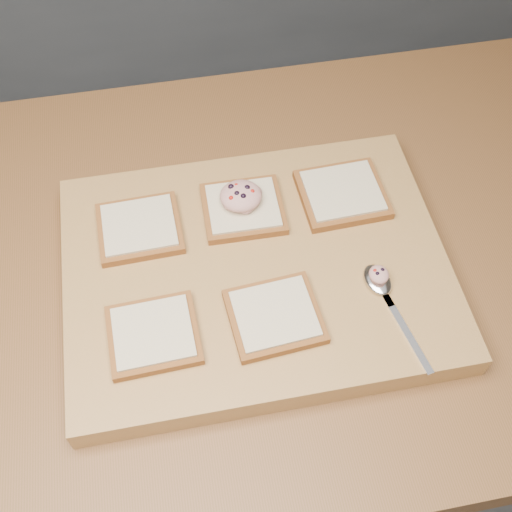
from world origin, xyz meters
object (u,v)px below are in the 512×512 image
at_px(bread_far_center, 243,208).
at_px(cutting_board, 256,271).
at_px(tuna_salad_dollop, 241,196).
at_px(spoon, 382,287).

bearing_deg(bread_far_center, cutting_board, -88.92).
distance_m(cutting_board, bread_far_center, 0.10).
relative_size(cutting_board, bread_far_center, 4.50).
bearing_deg(cutting_board, tuna_salad_dollop, 92.25).
bearing_deg(bread_far_center, tuna_salad_dollop, 111.32).
xyz_separation_m(bread_far_center, tuna_salad_dollop, (-0.00, 0.01, 0.02)).
bearing_deg(spoon, bread_far_center, 134.02).
bearing_deg(tuna_salad_dollop, spoon, -46.52).
bearing_deg(spoon, cutting_board, 155.07).
relative_size(tuna_salad_dollop, spoon, 0.35).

